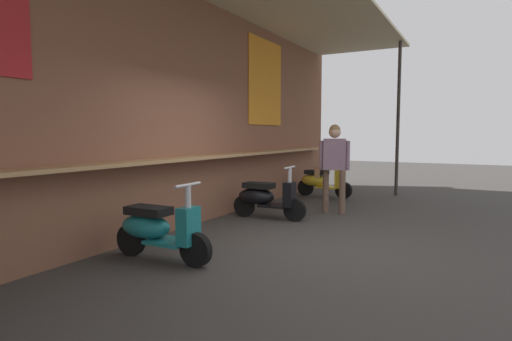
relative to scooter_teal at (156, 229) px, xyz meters
name	(u,v)px	position (x,y,z in m)	size (l,w,h in m)	color
ground_plane	(286,244)	(1.42, -1.08, -0.39)	(37.24, 37.24, 0.00)	#383533
market_stall_facade	(180,93)	(1.42, 0.76, 1.79)	(13.30, 2.74, 3.90)	brown
scooter_teal	(156,229)	(0.00, 0.00, 0.00)	(0.46, 1.40, 0.97)	#197075
scooter_black	(265,197)	(2.85, 0.00, 0.00)	(0.48, 1.40, 0.97)	black
scooter_yellow	(321,181)	(5.85, 0.00, 0.00)	(0.48, 1.40, 0.97)	gold
shopper_with_handbag	(334,159)	(3.96, -0.92, 0.67)	(0.42, 0.67, 1.72)	brown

